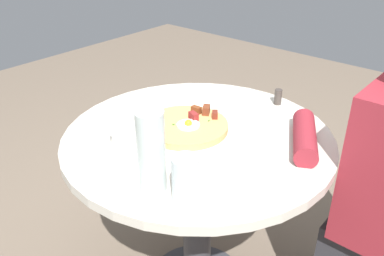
# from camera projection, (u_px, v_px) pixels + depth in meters

# --- Properties ---
(dining_table) EXTENTS (0.88, 0.88, 0.71)m
(dining_table) POSITION_uv_depth(u_px,v_px,m) (198.00, 176.00, 1.41)
(dining_table) COLOR beige
(dining_table) RESTS_ON ground_plane
(person_seated) EXTENTS (0.45, 0.48, 1.14)m
(person_seated) POSITION_uv_depth(u_px,v_px,m) (383.00, 208.00, 1.31)
(person_seated) COLOR #2D2D33
(person_seated) RESTS_ON ground_plane
(pizza_plate) EXTENTS (0.31, 0.31, 0.01)m
(pizza_plate) POSITION_uv_depth(u_px,v_px,m) (186.00, 131.00, 1.34)
(pizza_plate) COLOR white
(pizza_plate) RESTS_ON dining_table
(breakfast_pizza) EXTENTS (0.28, 0.28, 0.05)m
(breakfast_pizza) POSITION_uv_depth(u_px,v_px,m) (187.00, 126.00, 1.33)
(breakfast_pizza) COLOR tan
(breakfast_pizza) RESTS_ON pizza_plate
(bread_plate) EXTENTS (0.15, 0.15, 0.01)m
(bread_plate) POSITION_uv_depth(u_px,v_px,m) (192.00, 98.00, 1.57)
(bread_plate) COLOR white
(bread_plate) RESTS_ON dining_table
(napkin) EXTENTS (0.22, 0.21, 0.00)m
(napkin) POSITION_uv_depth(u_px,v_px,m) (112.00, 170.00, 1.15)
(napkin) COLOR white
(napkin) RESTS_ON dining_table
(fork) EXTENTS (0.15, 0.11, 0.00)m
(fork) POSITION_uv_depth(u_px,v_px,m) (113.00, 172.00, 1.13)
(fork) COLOR silver
(fork) RESTS_ON napkin
(knife) EXTENTS (0.15, 0.11, 0.00)m
(knife) POSITION_uv_depth(u_px,v_px,m) (112.00, 165.00, 1.16)
(knife) COLOR silver
(knife) RESTS_ON napkin
(water_glass) EXTENTS (0.07, 0.07, 0.13)m
(water_glass) POSITION_uv_depth(u_px,v_px,m) (185.00, 180.00, 1.00)
(water_glass) COLOR silver
(water_glass) RESTS_ON dining_table
(water_bottle) EXTENTS (0.07, 0.07, 0.23)m
(water_bottle) POSITION_uv_depth(u_px,v_px,m) (151.00, 152.00, 1.02)
(water_bottle) COLOR silver
(water_bottle) RESTS_ON dining_table
(salt_shaker) EXTENTS (0.03, 0.03, 0.06)m
(salt_shaker) POSITION_uv_depth(u_px,v_px,m) (106.00, 137.00, 1.26)
(salt_shaker) COLOR white
(salt_shaker) RESTS_ON dining_table
(pepper_shaker) EXTENTS (0.03, 0.03, 0.06)m
(pepper_shaker) POSITION_uv_depth(u_px,v_px,m) (278.00, 97.00, 1.52)
(pepper_shaker) COLOR #3F3833
(pepper_shaker) RESTS_ON dining_table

